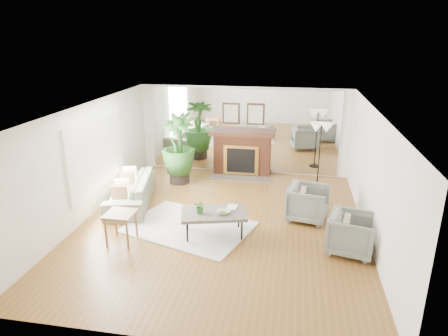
% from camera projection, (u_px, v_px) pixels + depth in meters
% --- Properties ---
extents(ground, '(7.00, 7.00, 0.00)m').
position_uv_depth(ground, '(222.00, 224.00, 8.62)').
color(ground, brown).
rests_on(ground, ground).
extents(wall_left, '(0.02, 7.00, 2.50)m').
position_uv_depth(wall_left, '(87.00, 162.00, 8.71)').
color(wall_left, white).
rests_on(wall_left, ground).
extents(wall_right, '(0.02, 7.00, 2.50)m').
position_uv_depth(wall_right, '(373.00, 179.00, 7.73)').
color(wall_right, white).
rests_on(wall_right, ground).
extents(wall_back, '(6.00, 0.02, 2.50)m').
position_uv_depth(wall_back, '(243.00, 131.00, 11.47)').
color(wall_back, white).
rests_on(wall_back, ground).
extents(mirror_panel, '(5.40, 0.04, 2.40)m').
position_uv_depth(mirror_panel, '(243.00, 131.00, 11.45)').
color(mirror_panel, silver).
rests_on(mirror_panel, wall_back).
extents(window_panel, '(0.04, 2.40, 1.50)m').
position_uv_depth(window_panel, '(96.00, 152.00, 9.05)').
color(window_panel, '#B2E09E').
rests_on(window_panel, wall_left).
extents(fireplace, '(1.85, 0.83, 2.05)m').
position_uv_depth(fireplace, '(242.00, 153.00, 11.45)').
color(fireplace, brown).
rests_on(fireplace, ground).
extents(area_rug, '(2.92, 2.47, 0.03)m').
position_uv_depth(area_rug, '(189.00, 227.00, 8.48)').
color(area_rug, silver).
rests_on(area_rug, ground).
extents(coffee_table, '(1.44, 1.06, 0.52)m').
position_uv_depth(coffee_table, '(214.00, 214.00, 8.01)').
color(coffee_table, '#645C4F').
rests_on(coffee_table, ground).
extents(sofa, '(1.34, 2.39, 0.66)m').
position_uv_depth(sofa, '(131.00, 191.00, 9.57)').
color(sofa, gray).
rests_on(sofa, ground).
extents(armchair_back, '(1.00, 0.98, 0.78)m').
position_uv_depth(armchair_back, '(308.00, 203.00, 8.74)').
color(armchair_back, slate).
rests_on(armchair_back, ground).
extents(armchair_front, '(1.02, 1.00, 0.76)m').
position_uv_depth(armchair_front, '(352.00, 234.00, 7.42)').
color(armchair_front, slate).
rests_on(armchair_front, ground).
extents(side_table, '(0.55, 0.55, 0.62)m').
position_uv_depth(side_table, '(120.00, 218.00, 7.74)').
color(side_table, '#945C3B').
rests_on(side_table, ground).
extents(potted_ficus, '(1.10, 1.10, 1.92)m').
position_uv_depth(potted_ficus, '(178.00, 147.00, 10.71)').
color(potted_ficus, black).
rests_on(potted_ficus, ground).
extents(floor_lamp, '(0.57, 0.32, 1.76)m').
position_uv_depth(floor_lamp, '(321.00, 133.00, 10.16)').
color(floor_lamp, black).
rests_on(floor_lamp, ground).
extents(tabletop_plant, '(0.28, 0.26, 0.27)m').
position_uv_depth(tabletop_plant, '(200.00, 207.00, 7.92)').
color(tabletop_plant, '#2E6826').
rests_on(tabletop_plant, coffee_table).
extents(fruit_bowl, '(0.31, 0.31, 0.06)m').
position_uv_depth(fruit_bowl, '(223.00, 212.00, 7.93)').
color(fruit_bowl, '#945C3B').
rests_on(fruit_bowl, coffee_table).
extents(book, '(0.22, 0.30, 0.02)m').
position_uv_depth(book, '(227.00, 207.00, 8.22)').
color(book, '#945C3B').
rests_on(book, coffee_table).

